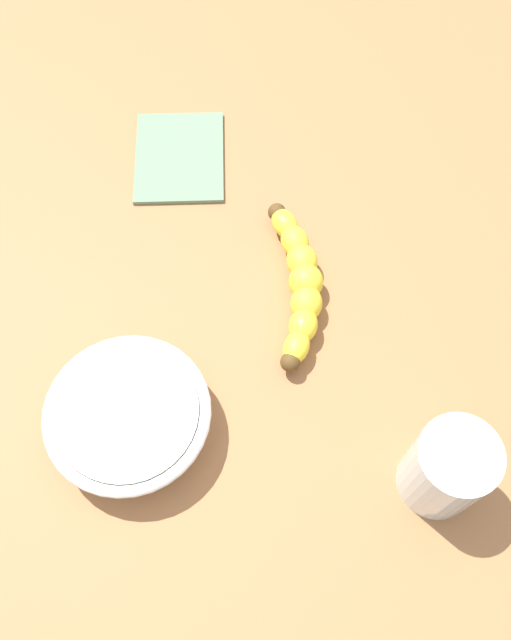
{
  "coord_description": "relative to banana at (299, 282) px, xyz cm",
  "views": [
    {
      "loc": [
        33.0,
        -7.42,
        72.46
      ],
      "look_at": [
        0.0,
        -8.26,
        5.0
      ],
      "focal_mm": 38.2,
      "sensor_mm": 36.0,
      "label": 1
    }
  ],
  "objects": [
    {
      "name": "ceramic_bowl",
      "position": [
        16.71,
        -17.43,
        0.91
      ],
      "size": [
        16.97,
        16.97,
        4.86
      ],
      "color": "white",
      "rests_on": "wooden_tabletop"
    },
    {
      "name": "banana",
      "position": [
        0.0,
        0.0,
        0.0
      ],
      "size": [
        21.56,
        6.87,
        3.98
      ],
      "rotation": [
        0.0,
        0.0,
        3.23
      ],
      "color": "yellow",
      "rests_on": "wooden_tabletop"
    },
    {
      "name": "folded_napkin",
      "position": [
        -18.97,
        -15.22,
        -1.69
      ],
      "size": [
        14.82,
        12.0,
        0.6
      ],
      "primitive_type": "cube",
      "rotation": [
        0.0,
        0.0,
        0.05
      ],
      "color": "slate",
      "rests_on": "wooden_tabletop"
    },
    {
      "name": "smoothie_glass",
      "position": [
        21.79,
        13.77,
        3.15
      ],
      "size": [
        7.77,
        7.77,
        10.55
      ],
      "color": "silver",
      "rests_on": "wooden_tabletop"
    },
    {
      "name": "wooden_tabletop",
      "position": [
        4.92,
        3.41,
        -3.49
      ],
      "size": [
        120.0,
        120.0,
        3.0
      ],
      "primitive_type": "cube",
      "color": "#97643B",
      "rests_on": "ground"
    }
  ]
}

